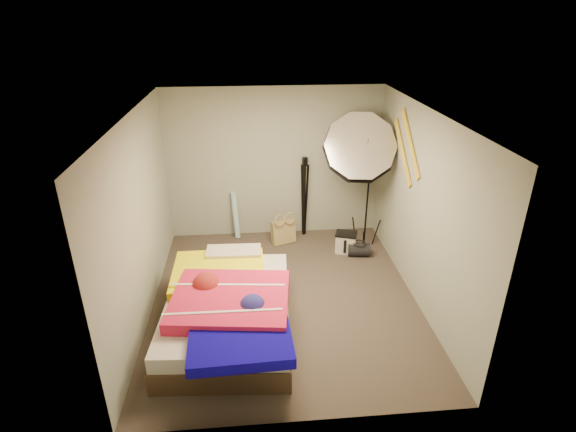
{
  "coord_description": "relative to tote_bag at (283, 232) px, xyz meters",
  "views": [
    {
      "loc": [
        -0.41,
        -5.03,
        3.58
      ],
      "look_at": [
        0.1,
        0.6,
        0.95
      ],
      "focal_mm": 28.0,
      "sensor_mm": 36.0,
      "label": 1
    }
  ],
  "objects": [
    {
      "name": "wall_left",
      "position": [
        -1.86,
        -1.6,
        1.05
      ],
      "size": [
        0.0,
        4.0,
        4.0
      ],
      "primitive_type": "plane",
      "rotation": [
        1.57,
        0.0,
        1.57
      ],
      "color": "#969D8D",
      "rests_on": "floor"
    },
    {
      "name": "wall_stripe_upper",
      "position": [
        1.62,
        -1.0,
        1.75
      ],
      "size": [
        0.02,
        0.91,
        0.78
      ],
      "primitive_type": "cube",
      "rotation": [
        0.7,
        0.0,
        0.0
      ],
      "color": "gold",
      "rests_on": "wall_right"
    },
    {
      "name": "duffel_bag",
      "position": [
        1.15,
        -0.55,
        -0.1
      ],
      "size": [
        0.36,
        0.25,
        0.21
      ],
      "primitive_type": "cylinder",
      "rotation": [
        0.0,
        1.57,
        -0.11
      ],
      "color": "black",
      "rests_on": "floor"
    },
    {
      "name": "wrapping_roll",
      "position": [
        -0.79,
        0.3,
        0.19
      ],
      "size": [
        0.16,
        0.24,
        0.79
      ],
      "primitive_type": "cylinder",
      "rotation": [
        -0.17,
        0.0,
        0.35
      ],
      "color": "#59B5CD",
      "rests_on": "floor"
    },
    {
      "name": "wall_front",
      "position": [
        -0.11,
        -3.6,
        1.05
      ],
      "size": [
        3.5,
        0.0,
        3.5
      ],
      "primitive_type": "plane",
      "rotation": [
        -1.57,
        0.0,
        0.0
      ],
      "color": "#969D8D",
      "rests_on": "floor"
    },
    {
      "name": "tote_bag",
      "position": [
        0.0,
        0.0,
        0.0
      ],
      "size": [
        0.44,
        0.31,
        0.42
      ],
      "primitive_type": "cube",
      "rotation": [
        -0.14,
        0.0,
        0.37
      ],
      "color": "tan",
      "rests_on": "floor"
    },
    {
      "name": "photo_umbrella",
      "position": [
        1.13,
        -0.27,
        1.47
      ],
      "size": [
        1.43,
        1.12,
        2.33
      ],
      "color": "black",
      "rests_on": "floor"
    },
    {
      "name": "ceiling",
      "position": [
        -0.11,
        -1.6,
        2.3
      ],
      "size": [
        4.0,
        4.0,
        0.0
      ],
      "primitive_type": "plane",
      "rotation": [
        3.14,
        0.0,
        0.0
      ],
      "color": "silver",
      "rests_on": "wall_back"
    },
    {
      "name": "wall_back",
      "position": [
        -0.11,
        0.4,
        1.05
      ],
      "size": [
        3.5,
        0.0,
        3.5
      ],
      "primitive_type": "plane",
      "rotation": [
        1.57,
        0.0,
        0.0
      ],
      "color": "#969D8D",
      "rests_on": "floor"
    },
    {
      "name": "camera_tripod",
      "position": [
        0.38,
        0.28,
        0.59
      ],
      "size": [
        0.09,
        0.09,
        1.39
      ],
      "color": "black",
      "rests_on": "floor"
    },
    {
      "name": "wall_stripe_lower",
      "position": [
        1.62,
        -0.75,
        1.55
      ],
      "size": [
        0.02,
        0.91,
        0.78
      ],
      "primitive_type": "cube",
      "rotation": [
        0.7,
        0.0,
        0.0
      ],
      "color": "gold",
      "rests_on": "wall_right"
    },
    {
      "name": "wall_right",
      "position": [
        1.64,
        -1.6,
        1.05
      ],
      "size": [
        0.0,
        4.0,
        4.0
      ],
      "primitive_type": "plane",
      "rotation": [
        1.57,
        0.0,
        -1.57
      ],
      "color": "#969D8D",
      "rests_on": "floor"
    },
    {
      "name": "bed",
      "position": [
        -0.83,
        -2.18,
        0.11
      ],
      "size": [
        1.6,
        2.32,
        0.62
      ],
      "color": "#4C3726",
      "rests_on": "floor"
    },
    {
      "name": "floor",
      "position": [
        -0.11,
        -1.6,
        -0.2
      ],
      "size": [
        4.0,
        4.0,
        0.0
      ],
      "primitive_type": "plane",
      "color": "#4A3F37",
      "rests_on": "ground"
    },
    {
      "name": "camera_case",
      "position": [
        0.97,
        -0.41,
        -0.05
      ],
      "size": [
        0.37,
        0.31,
        0.31
      ],
      "primitive_type": "cube",
      "rotation": [
        0.0,
        0.0,
        -0.32
      ],
      "color": "beige",
      "rests_on": "floor"
    }
  ]
}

